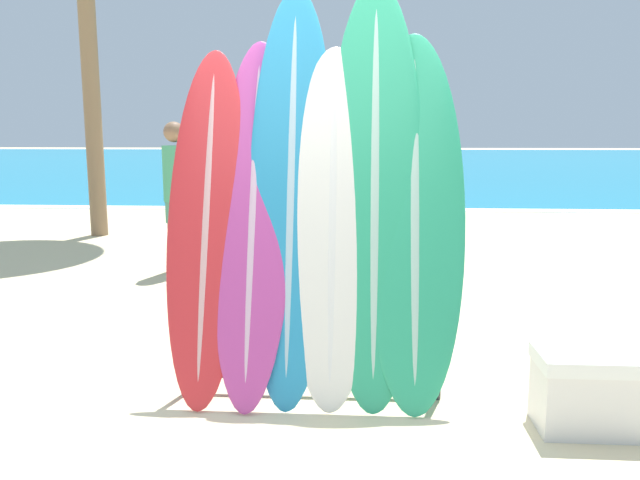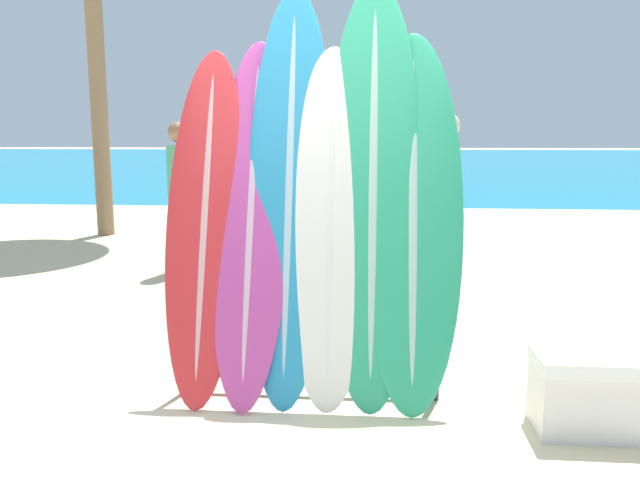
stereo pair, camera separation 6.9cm
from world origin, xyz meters
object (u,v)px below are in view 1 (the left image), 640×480
(person_far_left, at_px, (273,188))
(surfboard_slot_3, at_px, (333,223))
(surfboard_slot_4, at_px, (375,188))
(person_mid_beach, at_px, (353,170))
(surfboard_slot_5, at_px, (414,217))
(cooler_box, at_px, (590,391))
(surfboard_slot_2, at_px, (291,191))
(person_near_water, at_px, (442,197))
(surfboard_slot_0, at_px, (207,222))
(person_far_right, at_px, (176,191))
(surfboard_slot_1, at_px, (253,218))
(surfboard_rack, at_px, (311,326))

(person_far_left, bearing_deg, surfboard_slot_3, 161.36)
(surfboard_slot_4, xyz_separation_m, person_mid_beach, (-0.24, 7.63, -0.30))
(surfboard_slot_5, xyz_separation_m, cooler_box, (0.93, -0.41, -0.89))
(surfboard_slot_3, relative_size, cooler_box, 3.69)
(surfboard_slot_2, xyz_separation_m, person_near_water, (1.22, 2.52, -0.27))
(surfboard_slot_0, relative_size, person_far_right, 1.22)
(surfboard_slot_4, bearing_deg, surfboard_slot_2, 179.58)
(person_near_water, xyz_separation_m, person_far_right, (-2.94, 0.79, -0.03))
(surfboard_slot_3, bearing_deg, person_near_water, 69.45)
(person_far_right, relative_size, cooler_box, 3.02)
(surfboard_slot_1, xyz_separation_m, surfboard_slot_3, (0.48, -0.03, -0.03))
(surfboard_slot_1, bearing_deg, person_far_right, 113.96)
(surfboard_rack, distance_m, surfboard_slot_4, 0.92)
(surfboard_slot_1, bearing_deg, cooler_box, -12.22)
(surfboard_slot_4, distance_m, surfboard_slot_5, 0.29)
(surfboard_slot_4, height_order, surfboard_slot_5, surfboard_slot_4)
(surfboard_slot_4, bearing_deg, surfboard_slot_0, -177.22)
(surfboard_slot_2, relative_size, surfboard_slot_5, 1.13)
(surfboard_slot_0, height_order, surfboard_slot_3, surfboard_slot_3)
(surfboard_slot_2, xyz_separation_m, surfboard_slot_5, (0.74, -0.05, -0.15))
(person_near_water, height_order, cooler_box, person_near_water)
(surfboard_slot_3, relative_size, person_far_right, 1.23)
(surfboard_slot_5, bearing_deg, person_mid_beach, 93.57)
(surfboard_rack, bearing_deg, surfboard_slot_1, 168.93)
(surfboard_slot_3, height_order, person_far_left, surfboard_slot_3)
(surfboard_slot_5, height_order, person_far_left, surfboard_slot_5)
(surfboard_slot_3, bearing_deg, surfboard_rack, -160.76)
(surfboard_slot_1, height_order, person_mid_beach, surfboard_slot_1)
(surfboard_slot_3, xyz_separation_m, person_mid_beach, (0.01, 7.69, -0.10))
(surfboard_rack, distance_m, person_near_water, 2.90)
(surfboard_slot_2, xyz_separation_m, surfboard_slot_3, (0.25, -0.06, -0.19))
(surfboard_rack, height_order, cooler_box, surfboard_rack)
(surfboard_slot_1, bearing_deg, surfboard_slot_0, -177.27)
(person_mid_beach, distance_m, person_far_left, 2.79)
(surfboard_slot_1, relative_size, surfboard_slot_5, 0.99)
(cooler_box, bearing_deg, surfboard_rack, 167.52)
(surfboard_slot_5, relative_size, person_far_left, 1.42)
(person_mid_beach, bearing_deg, cooler_box, -44.15)
(surfboard_rack, distance_m, surfboard_slot_1, 0.74)
(surfboard_slot_2, xyz_separation_m, person_mid_beach, (0.26, 7.63, -0.29))
(person_near_water, bearing_deg, cooler_box, -142.18)
(surfboard_slot_4, bearing_deg, person_near_water, 74.07)
(surfboard_slot_5, xyz_separation_m, person_far_left, (-1.58, 5.11, -0.26))
(surfboard_slot_4, height_order, cooler_box, surfboard_slot_4)
(surfboard_slot_4, relative_size, person_far_left, 1.64)
(surfboard_slot_0, distance_m, cooler_box, 2.37)
(surfboard_slot_3, bearing_deg, surfboard_slot_1, 176.98)
(person_far_left, bearing_deg, surfboard_slot_4, 164.16)
(surfboard_slot_1, distance_m, cooler_box, 2.13)
(surfboard_slot_3, bearing_deg, surfboard_slot_0, 179.10)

